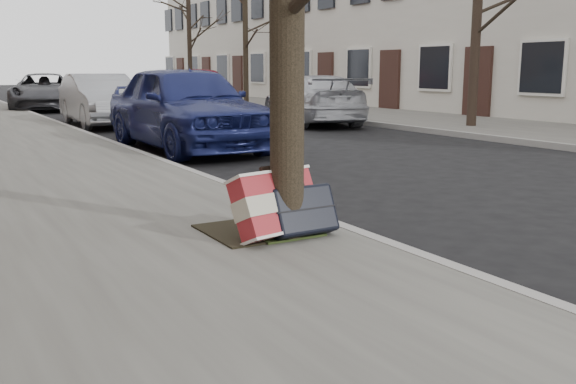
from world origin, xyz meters
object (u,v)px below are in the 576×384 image
suitcase_red (276,204)px  car_near_front (186,107)px  suitcase_navy (302,210)px  car_near_mid (100,100)px

suitcase_red → car_near_front: 7.00m
car_near_front → suitcase_navy: bearing=-104.5°
suitcase_navy → car_near_mid: 12.74m
suitcase_red → car_near_mid: car_near_mid is taller
suitcase_red → car_near_front: (1.86, 6.74, 0.39)m
car_near_front → suitcase_red: bearing=-106.3°
suitcase_navy → car_near_front: bearing=74.7°
suitcase_red → car_near_front: bearing=62.4°
car_near_front → car_near_mid: size_ratio=1.14×
suitcase_navy → car_near_front: car_near_front is taller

